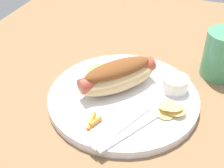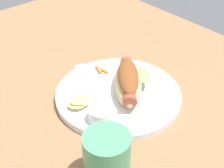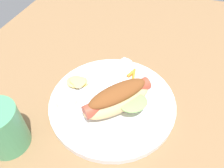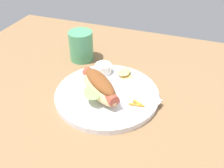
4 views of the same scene
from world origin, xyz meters
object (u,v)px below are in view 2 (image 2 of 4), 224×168
plate (118,95)px  chips_pile (80,102)px  hot_dog (128,81)px  carrot_garnish (100,70)px  drinking_cup (107,159)px  knife (87,79)px  fork (80,83)px  sauce_ramekin (101,114)px

plate → chips_pile: 9.72cm
hot_dog → plate: bearing=-89.0°
carrot_garnish → drinking_cup: bearing=142.5°
knife → chips_pile: bearing=-23.4°
fork → chips_pile: 7.66cm
hot_dog → knife: hot_dog is taller
sauce_ramekin → chips_pile: 6.70cm
fork → plate: bearing=60.3°
plate → sauce_ramekin: size_ratio=5.78×
sauce_ramekin → carrot_garnish: size_ratio=1.21×
fork → drinking_cup: bearing=3.7°
plate → drinking_cup: size_ratio=2.87×
sauce_ramekin → carrot_garnish: 17.78cm
fork → knife: size_ratio=1.06×
plate → knife: knife is taller
chips_pile → drinking_cup: (-17.55, 7.23, 2.50)cm
hot_dog → drinking_cup: drinking_cup is taller
hot_dog → sauce_ramekin: (-3.14, 10.66, -1.55)cm
knife → carrot_garnish: bearing=123.5°
plate → fork: (8.18, 4.72, 1.00)cm
knife → fork: bearing=-61.2°
hot_dog → fork: (9.59, 6.43, -2.79)cm
sauce_ramekin → drinking_cup: drinking_cup is taller
hot_dog → drinking_cup: 23.04cm
chips_pile → drinking_cup: drinking_cup is taller
drinking_cup → sauce_ramekin: bearing=-35.0°
plate → sauce_ramekin: (-4.55, 8.94, 2.24)cm
chips_pile → drinking_cup: size_ratio=0.66×
plate → drinking_cup: (-15.44, 16.56, 4.20)cm
knife → drinking_cup: 27.82cm
drinking_cup → hot_dog: bearing=-52.5°
hot_dog → chips_pile: bearing=-67.3°
chips_pile → drinking_cup: bearing=157.6°
hot_dog → chips_pile: 11.79cm
fork → carrot_garnish: 7.11cm
fork → carrot_garnish: bearing=128.3°
plate → hot_dog: bearing=-129.4°
hot_dog → knife: bearing=-116.2°
fork → drinking_cup: size_ratio=1.45×
drinking_cup → knife: bearing=-30.5°
fork → sauce_ramekin: bearing=12.0°
chips_pile → hot_dog: bearing=-107.7°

